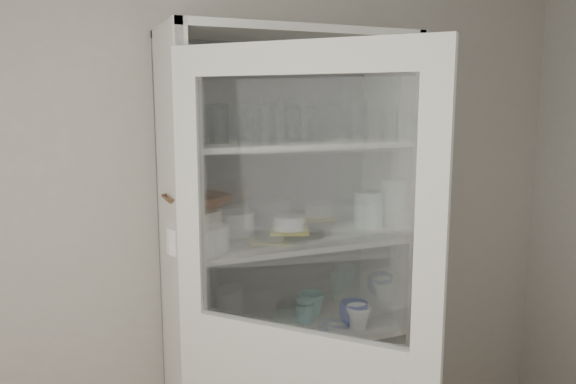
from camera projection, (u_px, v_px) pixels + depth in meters
name	position (u px, v px, depth m)	size (l,w,h in m)	color
wall_back	(226.00, 221.00, 2.48)	(3.60, 0.02, 2.60)	#A7A190
pantry_cabinet	(282.00, 304.00, 2.46)	(1.00, 0.45, 2.10)	silver
tumbler_0	(197.00, 129.00, 2.01)	(0.06, 0.06, 0.13)	silver
tumbler_1	(267.00, 125.00, 2.11)	(0.07, 0.07, 0.14)	silver
tumbler_2	(246.00, 129.00, 2.05)	(0.06, 0.06, 0.12)	silver
tumbler_3	(279.00, 124.00, 2.11)	(0.08, 0.08, 0.15)	silver
tumbler_4	(322.00, 124.00, 2.20)	(0.07, 0.07, 0.14)	silver
tumbler_5	(390.00, 125.00, 2.29)	(0.07, 0.07, 0.13)	silver
tumbler_6	(358.00, 122.00, 2.24)	(0.08, 0.08, 0.16)	silver
tumbler_7	(206.00, 125.00, 2.16)	(0.07, 0.07, 0.14)	silver
tumbler_8	(219.00, 124.00, 2.17)	(0.08, 0.08, 0.15)	silver
tumbler_9	(253.00, 127.00, 2.21)	(0.06, 0.06, 0.12)	silver
tumbler_10	(314.00, 125.00, 2.33)	(0.06, 0.06, 0.13)	silver
tumbler_11	(294.00, 124.00, 2.27)	(0.07, 0.07, 0.14)	silver
goblet_0	(218.00, 121.00, 2.25)	(0.08, 0.08, 0.17)	silver
goblet_1	(275.00, 119.00, 2.34)	(0.08, 0.08, 0.18)	silver
goblet_2	(289.00, 117.00, 2.39)	(0.09, 0.09, 0.19)	silver
goblet_3	(335.00, 119.00, 2.47)	(0.07, 0.07, 0.16)	silver
plate_stack_front	(198.00, 237.00, 2.13)	(0.24, 0.24, 0.10)	white
plate_stack_back	(232.00, 222.00, 2.40)	(0.19, 0.19, 0.10)	white
cream_bowl	(197.00, 217.00, 2.12)	(0.19, 0.19, 0.06)	silver
terracotta_bowl	(197.00, 202.00, 2.11)	(0.24, 0.24, 0.06)	brown
glass_platter	(289.00, 234.00, 2.37)	(0.30, 0.30, 0.02)	silver
yellow_trivet	(289.00, 230.00, 2.36)	(0.16, 0.16, 0.01)	yellow
white_ramekin	(289.00, 222.00, 2.36)	(0.13, 0.13, 0.06)	white
grey_bowl_stack	(369.00, 209.00, 2.53)	(0.13, 0.13, 0.16)	silver
mug_blue	(354.00, 313.00, 2.43)	(0.13, 0.13, 0.10)	navy
mug_teal	(312.00, 305.00, 2.53)	(0.12, 0.12, 0.11)	teal
mug_white	(358.00, 317.00, 2.39)	(0.11, 0.11, 0.10)	white
teal_jar	(305.00, 311.00, 2.47)	(0.08, 0.08, 0.10)	teal
measuring_cups	(257.00, 335.00, 2.28)	(0.11, 0.11, 0.04)	#B3B3B3
white_canister	(193.00, 325.00, 2.27)	(0.11, 0.11, 0.13)	white
tumbler_12	(316.00, 126.00, 2.20)	(0.07, 0.07, 0.13)	silver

